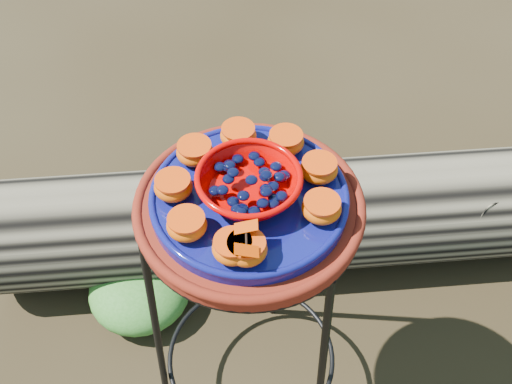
% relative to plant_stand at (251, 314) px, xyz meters
% --- Properties ---
extents(ground, '(60.00, 60.00, 0.00)m').
position_rel_plant_stand_xyz_m(ground, '(0.00, 0.00, -0.35)').
color(ground, black).
extents(plant_stand, '(0.44, 0.44, 0.70)m').
position_rel_plant_stand_xyz_m(plant_stand, '(0.00, 0.00, 0.00)').
color(plant_stand, black).
rests_on(plant_stand, ground).
extents(terracotta_saucer, '(0.40, 0.40, 0.03)m').
position_rel_plant_stand_xyz_m(terracotta_saucer, '(0.00, 0.00, 0.37)').
color(terracotta_saucer, maroon).
rests_on(terracotta_saucer, plant_stand).
extents(cobalt_plate, '(0.35, 0.35, 0.02)m').
position_rel_plant_stand_xyz_m(cobalt_plate, '(0.00, 0.00, 0.39)').
color(cobalt_plate, '#080F56').
rests_on(cobalt_plate, terracotta_saucer).
extents(red_bowl, '(0.17, 0.17, 0.05)m').
position_rel_plant_stand_xyz_m(red_bowl, '(0.00, 0.00, 0.43)').
color(red_bowl, '#D20200').
rests_on(red_bowl, cobalt_plate).
extents(glass_gems, '(0.13, 0.13, 0.02)m').
position_rel_plant_stand_xyz_m(glass_gems, '(0.00, 0.00, 0.47)').
color(glass_gems, black).
rests_on(glass_gems, red_bowl).
extents(orange_half_0, '(0.07, 0.07, 0.04)m').
position_rel_plant_stand_xyz_m(orange_half_0, '(0.03, -0.13, 0.42)').
color(orange_half_0, '#D23D00').
rests_on(orange_half_0, cobalt_plate).
extents(orange_half_1, '(0.07, 0.07, 0.04)m').
position_rel_plant_stand_xyz_m(orange_half_1, '(0.13, -0.01, 0.42)').
color(orange_half_1, '#D23D00').
rests_on(orange_half_1, cobalt_plate).
extents(orange_half_2, '(0.07, 0.07, 0.04)m').
position_rel_plant_stand_xyz_m(orange_half_2, '(0.11, 0.07, 0.42)').
color(orange_half_2, '#D23D00').
rests_on(orange_half_2, cobalt_plate).
extents(orange_half_3, '(0.07, 0.07, 0.04)m').
position_rel_plant_stand_xyz_m(orange_half_3, '(0.03, 0.12, 0.42)').
color(orange_half_3, '#D23D00').
rests_on(orange_half_3, cobalt_plate).
extents(orange_half_4, '(0.07, 0.07, 0.04)m').
position_rel_plant_stand_xyz_m(orange_half_4, '(-0.05, 0.12, 0.42)').
color(orange_half_4, '#D23D00').
rests_on(orange_half_4, cobalt_plate).
extents(orange_half_5, '(0.07, 0.07, 0.04)m').
position_rel_plant_stand_xyz_m(orange_half_5, '(-0.12, 0.06, 0.42)').
color(orange_half_5, '#D23D00').
rests_on(orange_half_5, cobalt_plate).
extents(orange_half_6, '(0.07, 0.07, 0.04)m').
position_rel_plant_stand_xyz_m(orange_half_6, '(-0.13, -0.03, 0.42)').
color(orange_half_6, '#D23D00').
rests_on(orange_half_6, cobalt_plate).
extents(orange_half_7, '(0.07, 0.07, 0.04)m').
position_rel_plant_stand_xyz_m(orange_half_7, '(-0.08, -0.11, 0.42)').
color(orange_half_7, '#D23D00').
rests_on(orange_half_7, cobalt_plate).
extents(orange_half_8, '(0.07, 0.07, 0.04)m').
position_rel_plant_stand_xyz_m(orange_half_8, '(0.01, -0.13, 0.42)').
color(orange_half_8, '#D23D00').
rests_on(orange_half_8, cobalt_plate).
extents(butterfly, '(0.09, 0.07, 0.01)m').
position_rel_plant_stand_xyz_m(butterfly, '(0.03, -0.13, 0.45)').
color(butterfly, '#D73900').
rests_on(butterfly, orange_half_0).
extents(driftwood_log, '(1.76, 1.01, 0.32)m').
position_rel_plant_stand_xyz_m(driftwood_log, '(0.01, 0.45, -0.19)').
color(driftwood_log, black).
rests_on(driftwood_log, ground).
extents(foliage_left, '(0.28, 0.28, 0.14)m').
position_rel_plant_stand_xyz_m(foliage_left, '(-0.37, 0.15, -0.28)').
color(foliage_left, '#2D711F').
rests_on(foliage_left, ground).
extents(foliage_back, '(0.29, 0.29, 0.14)m').
position_rel_plant_stand_xyz_m(foliage_back, '(-0.06, 0.62, -0.28)').
color(foliage_back, '#2D711F').
rests_on(foliage_back, ground).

